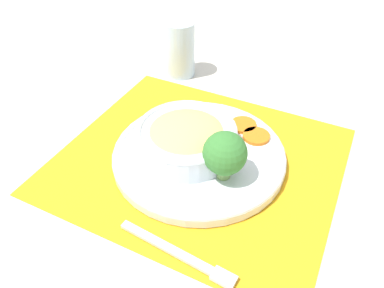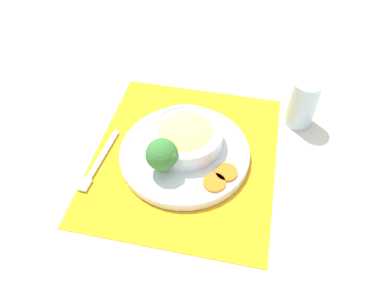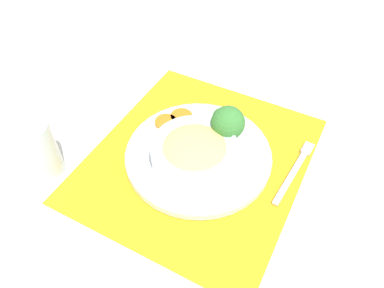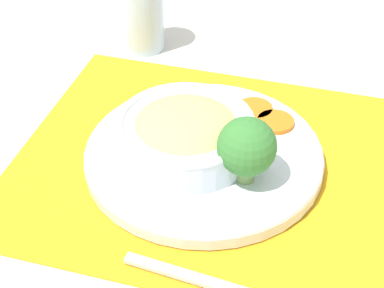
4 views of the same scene
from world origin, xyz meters
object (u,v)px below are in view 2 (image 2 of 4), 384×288
bowl (184,135)px  broccoli_floret (162,155)px  water_glass (302,105)px  fork (97,165)px

bowl → broccoli_floret: broccoli_floret is taller
water_glass → broccoli_floret: bearing=31.8°
broccoli_floret → water_glass: (-0.32, -0.20, -0.01)m
water_glass → fork: bearing=21.9°
broccoli_floret → water_glass: 0.37m
bowl → fork: bearing=20.7°
bowl → fork: 0.21m
broccoli_floret → fork: 0.17m
bowl → water_glass: (-0.28, -0.12, 0.01)m
bowl → fork: (0.19, 0.07, -0.04)m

